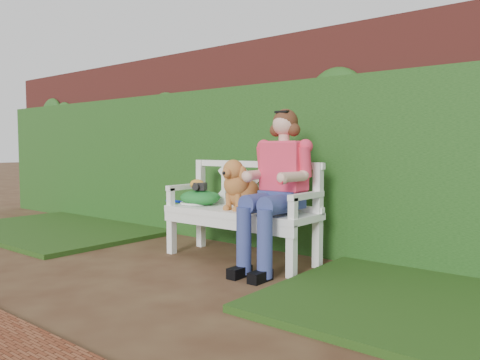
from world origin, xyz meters
The scene contains 11 objects.
ground centered at (0.00, 0.00, 0.00)m, with size 60.00×60.00×0.00m, color #3A2014.
brick_wall centered at (0.00, 1.90, 1.10)m, with size 10.00×0.30×2.20m, color maroon.
ivy_hedge centered at (0.00, 1.68, 0.85)m, with size 10.00×0.18×1.70m, color #2D5F20.
grass_left centered at (-2.40, 0.90, 0.03)m, with size 2.60×2.00×0.05m, color black.
garden_bench centered at (0.31, 1.06, 0.24)m, with size 1.58×0.60×0.48m, color white, non-canonical shape.
seated_woman centered at (0.78, 1.04, 0.67)m, with size 0.57×0.76×1.35m, color #F73134, non-canonical shape.
dog centered at (0.32, 1.06, 0.71)m, with size 0.31×0.42×0.47m, color #9D5E3B, non-canonical shape.
tennis_racket centered at (-0.28, 1.03, 0.49)m, with size 0.58×0.24×0.03m, color white, non-canonical shape.
green_bag centered at (-0.21, 1.06, 0.55)m, with size 0.44×0.34×0.15m, color #2C7E24, non-canonical shape.
camera_item centered at (-0.17, 1.03, 0.67)m, with size 0.11×0.09×0.08m, color black.
baseball_glove centered at (-0.24, 1.06, 0.68)m, with size 0.17×0.12×0.11m, color orange.
Camera 1 is at (3.01, -2.30, 1.05)m, focal length 35.00 mm.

